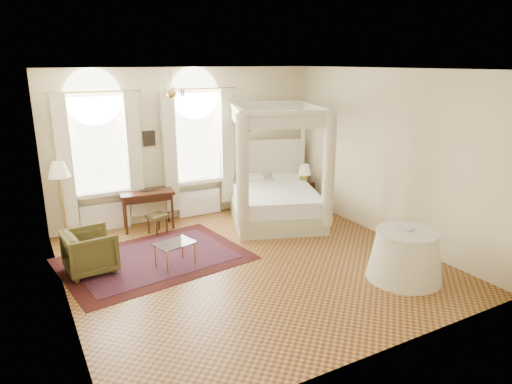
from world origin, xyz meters
TOP-DOWN VIEW (x-y plane):
  - ground at (0.00, 0.00)m, footprint 6.00×6.00m
  - room_walls at (0.00, 0.00)m, footprint 6.00×6.00m
  - window_left at (-1.90, 2.87)m, footprint 1.62×0.27m
  - window_right at (0.20, 2.87)m, footprint 1.62×0.27m
  - chandelier at (-0.90, 1.20)m, footprint 0.51×0.45m
  - wall_pictures at (0.09, 2.97)m, footprint 2.54×0.03m
  - canopy_bed at (1.55, 1.75)m, footprint 2.56×2.82m
  - nightstand at (2.63, 2.26)m, footprint 0.44×0.39m
  - nightstand_lamp at (2.60, 2.17)m, footprint 0.31×0.31m
  - writing_desk at (-1.08, 2.60)m, footprint 1.14×0.68m
  - laptop at (-1.07, 2.67)m, footprint 0.34×0.26m
  - stool at (-1.00, 2.21)m, footprint 0.46×0.46m
  - armchair at (-2.51, 1.01)m, footprint 0.86×0.84m
  - coffee_table at (-1.21, 0.51)m, footprint 0.74×0.60m
  - floor_lamp at (-2.70, 2.68)m, footprint 0.41×0.41m
  - oriental_rug at (-1.44, 0.98)m, footprint 3.42×2.67m
  - side_table at (1.92, -1.70)m, footprint 1.21×1.21m
  - book at (1.85, -1.63)m, footprint 0.23×0.28m

SIDE VIEW (x-z plane):
  - ground at x=0.00m, z-range 0.00..0.00m
  - oriental_rug at x=-1.44m, z-range 0.00..0.01m
  - nightstand at x=2.63m, z-range 0.00..0.62m
  - stool at x=-1.00m, z-range 0.14..0.54m
  - armchair at x=-2.51m, z-range 0.00..0.73m
  - coffee_table at x=-1.21m, z-range 0.18..0.62m
  - side_table at x=1.92m, z-range -0.01..0.82m
  - canopy_bed at x=1.55m, z-range -0.69..1.84m
  - writing_desk at x=-1.08m, z-range 0.29..1.10m
  - laptop at x=-1.07m, z-range 0.81..0.84m
  - book at x=1.85m, z-range 0.82..0.85m
  - nightstand_lamp at x=2.60m, z-range 0.69..1.15m
  - floor_lamp at x=-2.70m, z-range 0.56..2.16m
  - window_left at x=-1.90m, z-range -0.16..3.13m
  - window_right at x=0.20m, z-range -0.16..3.13m
  - wall_pictures at x=0.09m, z-range 1.70..2.09m
  - room_walls at x=0.00m, z-range -1.02..4.98m
  - chandelier at x=-0.90m, z-range 2.66..3.16m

